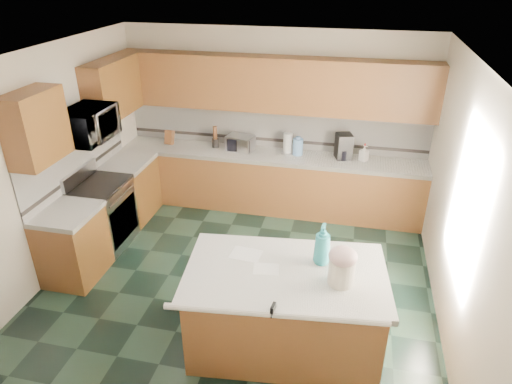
% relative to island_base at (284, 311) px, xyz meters
% --- Properties ---
extents(floor, '(4.60, 4.60, 0.00)m').
position_rel_island_base_xyz_m(floor, '(-0.70, 0.80, -0.43)').
color(floor, black).
rests_on(floor, ground).
extents(ceiling, '(4.60, 4.60, 0.00)m').
position_rel_island_base_xyz_m(ceiling, '(-0.70, 0.80, 2.27)').
color(ceiling, white).
rests_on(ceiling, ground).
extents(wall_back, '(4.60, 0.04, 2.70)m').
position_rel_island_base_xyz_m(wall_back, '(-0.70, 3.12, 0.92)').
color(wall_back, silver).
rests_on(wall_back, ground).
extents(wall_front, '(4.60, 0.04, 2.70)m').
position_rel_island_base_xyz_m(wall_front, '(-0.70, -1.52, 0.92)').
color(wall_front, silver).
rests_on(wall_front, ground).
extents(wall_left, '(0.04, 4.60, 2.70)m').
position_rel_island_base_xyz_m(wall_left, '(-3.02, 0.80, 0.92)').
color(wall_left, silver).
rests_on(wall_left, ground).
extents(wall_right, '(0.04, 4.60, 2.70)m').
position_rel_island_base_xyz_m(wall_right, '(1.62, 0.80, 0.92)').
color(wall_right, silver).
rests_on(wall_right, ground).
extents(back_base_cab, '(4.60, 0.60, 0.86)m').
position_rel_island_base_xyz_m(back_base_cab, '(-0.70, 2.80, 0.00)').
color(back_base_cab, '#432A0E').
rests_on(back_base_cab, ground).
extents(back_countertop, '(4.60, 0.64, 0.06)m').
position_rel_island_base_xyz_m(back_countertop, '(-0.70, 2.80, 0.46)').
color(back_countertop, silver).
rests_on(back_countertop, back_base_cab).
extents(back_upper_cab, '(4.60, 0.33, 0.78)m').
position_rel_island_base_xyz_m(back_upper_cab, '(-0.70, 2.94, 1.51)').
color(back_upper_cab, '#432A0E').
rests_on(back_upper_cab, wall_back).
extents(back_backsplash, '(4.60, 0.02, 0.63)m').
position_rel_island_base_xyz_m(back_backsplash, '(-0.70, 3.09, 0.81)').
color(back_backsplash, silver).
rests_on(back_backsplash, back_countertop).
extents(back_accent_band, '(4.60, 0.01, 0.05)m').
position_rel_island_base_xyz_m(back_accent_band, '(-0.70, 3.09, 0.61)').
color(back_accent_band, black).
rests_on(back_accent_band, back_countertop).
extents(left_base_cab_rear, '(0.60, 0.82, 0.86)m').
position_rel_island_base_xyz_m(left_base_cab_rear, '(-2.70, 2.09, 0.00)').
color(left_base_cab_rear, '#432A0E').
rests_on(left_base_cab_rear, ground).
extents(left_counter_rear, '(0.64, 0.82, 0.06)m').
position_rel_island_base_xyz_m(left_counter_rear, '(-2.70, 2.09, 0.46)').
color(left_counter_rear, silver).
rests_on(left_counter_rear, left_base_cab_rear).
extents(left_base_cab_front, '(0.60, 0.72, 0.86)m').
position_rel_island_base_xyz_m(left_base_cab_front, '(-2.70, 0.56, 0.00)').
color(left_base_cab_front, '#432A0E').
rests_on(left_base_cab_front, ground).
extents(left_counter_front, '(0.64, 0.72, 0.06)m').
position_rel_island_base_xyz_m(left_counter_front, '(-2.70, 0.56, 0.46)').
color(left_counter_front, silver).
rests_on(left_counter_front, left_base_cab_front).
extents(left_backsplash, '(0.02, 2.30, 0.63)m').
position_rel_island_base_xyz_m(left_backsplash, '(-2.99, 1.35, 0.81)').
color(left_backsplash, silver).
rests_on(left_backsplash, wall_left).
extents(left_accent_band, '(0.01, 2.30, 0.05)m').
position_rel_island_base_xyz_m(left_accent_band, '(-2.98, 1.35, 0.61)').
color(left_accent_band, black).
rests_on(left_accent_band, wall_left).
extents(left_upper_cab_rear, '(0.33, 1.09, 0.78)m').
position_rel_island_base_xyz_m(left_upper_cab_rear, '(-2.83, 2.23, 1.51)').
color(left_upper_cab_rear, '#432A0E').
rests_on(left_upper_cab_rear, wall_left).
extents(left_upper_cab_front, '(0.33, 0.72, 0.78)m').
position_rel_island_base_xyz_m(left_upper_cab_front, '(-2.83, 0.56, 1.51)').
color(left_upper_cab_front, '#432A0E').
rests_on(left_upper_cab_front, wall_left).
extents(range_body, '(0.60, 0.76, 0.88)m').
position_rel_island_base_xyz_m(range_body, '(-2.70, 1.30, 0.01)').
color(range_body, '#B7B7BC').
rests_on(range_body, ground).
extents(range_oven_door, '(0.02, 0.68, 0.55)m').
position_rel_island_base_xyz_m(range_oven_door, '(-2.41, 1.30, -0.03)').
color(range_oven_door, black).
rests_on(range_oven_door, range_body).
extents(range_cooktop, '(0.62, 0.78, 0.04)m').
position_rel_island_base_xyz_m(range_cooktop, '(-2.70, 1.30, 0.47)').
color(range_cooktop, black).
rests_on(range_cooktop, range_body).
extents(range_handle, '(0.02, 0.66, 0.02)m').
position_rel_island_base_xyz_m(range_handle, '(-2.38, 1.30, 0.35)').
color(range_handle, '#B7B7BC').
rests_on(range_handle, range_body).
extents(range_backguard, '(0.06, 0.76, 0.18)m').
position_rel_island_base_xyz_m(range_backguard, '(-2.96, 1.30, 0.59)').
color(range_backguard, '#B7B7BC').
rests_on(range_backguard, range_body).
extents(microwave, '(0.50, 0.73, 0.41)m').
position_rel_island_base_xyz_m(microwave, '(-2.70, 1.30, 1.30)').
color(microwave, '#B7B7BC').
rests_on(microwave, wall_left).
extents(island_base, '(1.91, 1.22, 0.86)m').
position_rel_island_base_xyz_m(island_base, '(0.00, 0.00, 0.00)').
color(island_base, '#432A0E').
rests_on(island_base, ground).
extents(island_top, '(2.02, 1.34, 0.06)m').
position_rel_island_base_xyz_m(island_top, '(0.00, 0.00, 0.46)').
color(island_top, silver).
rests_on(island_top, island_base).
extents(island_bullnose, '(1.90, 0.27, 0.06)m').
position_rel_island_base_xyz_m(island_bullnose, '(0.00, -0.57, 0.46)').
color(island_bullnose, silver).
rests_on(island_bullnose, island_base).
extents(treat_jar, '(0.32, 0.32, 0.25)m').
position_rel_island_base_xyz_m(treat_jar, '(0.51, -0.06, 0.62)').
color(treat_jar, silver).
rests_on(treat_jar, island_top).
extents(treat_jar_lid, '(0.26, 0.26, 0.16)m').
position_rel_island_base_xyz_m(treat_jar_lid, '(0.51, -0.06, 0.78)').
color(treat_jar_lid, '#D2A8A8').
rests_on(treat_jar_lid, treat_jar).
extents(treat_jar_knob, '(0.09, 0.03, 0.03)m').
position_rel_island_base_xyz_m(treat_jar_knob, '(0.51, -0.06, 0.83)').
color(treat_jar_knob, tan).
rests_on(treat_jar_knob, treat_jar_lid).
extents(treat_jar_knob_end_l, '(0.05, 0.05, 0.05)m').
position_rel_island_base_xyz_m(treat_jar_knob_end_l, '(0.47, -0.06, 0.83)').
color(treat_jar_knob_end_l, tan).
rests_on(treat_jar_knob_end_l, treat_jar_lid).
extents(treat_jar_knob_end_r, '(0.05, 0.05, 0.05)m').
position_rel_island_base_xyz_m(treat_jar_knob_end_r, '(0.56, -0.06, 0.83)').
color(treat_jar_knob_end_r, tan).
rests_on(treat_jar_knob_end_r, treat_jar_lid).
extents(soap_bottle_island, '(0.19, 0.19, 0.43)m').
position_rel_island_base_xyz_m(soap_bottle_island, '(0.31, 0.21, 0.70)').
color(soap_bottle_island, teal).
rests_on(soap_bottle_island, island_top).
extents(paper_sheet_a, '(0.27, 0.22, 0.00)m').
position_rel_island_base_xyz_m(paper_sheet_a, '(-0.19, -0.01, 0.49)').
color(paper_sheet_a, white).
rests_on(paper_sheet_a, island_top).
extents(paper_sheet_b, '(0.32, 0.25, 0.00)m').
position_rel_island_base_xyz_m(paper_sheet_b, '(-0.43, 0.19, 0.49)').
color(paper_sheet_b, white).
rests_on(paper_sheet_b, island_top).
extents(clamp_body, '(0.04, 0.10, 0.08)m').
position_rel_island_base_xyz_m(clamp_body, '(-0.02, -0.55, 0.50)').
color(clamp_body, black).
rests_on(clamp_body, island_top).
extents(clamp_handle, '(0.01, 0.06, 0.01)m').
position_rel_island_base_xyz_m(clamp_handle, '(-0.02, -0.60, 0.48)').
color(clamp_handle, black).
rests_on(clamp_handle, island_top).
extents(knife_block, '(0.14, 0.18, 0.24)m').
position_rel_island_base_xyz_m(knife_block, '(-2.33, 2.85, 0.60)').
color(knife_block, '#472814').
rests_on(knife_block, back_countertop).
extents(utensil_crock, '(0.11, 0.11, 0.14)m').
position_rel_island_base_xyz_m(utensil_crock, '(-1.58, 2.88, 0.56)').
color(utensil_crock, black).
rests_on(utensil_crock, back_countertop).
extents(utensil_bundle, '(0.06, 0.06, 0.20)m').
position_rel_island_base_xyz_m(utensil_bundle, '(-1.58, 2.88, 0.73)').
color(utensil_bundle, '#472814').
rests_on(utensil_bundle, utensil_crock).
extents(toaster_oven, '(0.44, 0.35, 0.23)m').
position_rel_island_base_xyz_m(toaster_oven, '(-1.18, 2.85, 0.60)').
color(toaster_oven, '#B7B7BC').
rests_on(toaster_oven, back_countertop).
extents(toaster_oven_door, '(0.35, 0.01, 0.19)m').
position_rel_island_base_xyz_m(toaster_oven_door, '(-1.18, 2.73, 0.60)').
color(toaster_oven_door, black).
rests_on(toaster_oven_door, toaster_oven).
extents(paper_towel, '(0.14, 0.14, 0.31)m').
position_rel_island_base_xyz_m(paper_towel, '(-0.45, 2.90, 0.64)').
color(paper_towel, white).
rests_on(paper_towel, back_countertop).
extents(paper_towel_base, '(0.21, 0.21, 0.01)m').
position_rel_island_base_xyz_m(paper_towel_base, '(-0.45, 2.90, 0.50)').
color(paper_towel_base, '#B7B7BC').
rests_on(paper_towel_base, back_countertop).
extents(water_jug, '(0.15, 0.15, 0.25)m').
position_rel_island_base_xyz_m(water_jug, '(-0.29, 2.86, 0.61)').
color(water_jug, '#6497D7').
rests_on(water_jug, back_countertop).
extents(water_jug_neck, '(0.07, 0.07, 0.04)m').
position_rel_island_base_xyz_m(water_jug_neck, '(-0.29, 2.86, 0.76)').
color(water_jug_neck, '#6497D7').
rests_on(water_jug_neck, water_jug).
extents(coffee_maker, '(0.28, 0.29, 0.37)m').
position_rel_island_base_xyz_m(coffee_maker, '(0.37, 2.88, 0.67)').
color(coffee_maker, black).
rests_on(coffee_maker, back_countertop).
extents(coffee_carafe, '(0.15, 0.15, 0.15)m').
position_rel_island_base_xyz_m(coffee_carafe, '(0.37, 2.83, 0.57)').
color(coffee_carafe, black).
rests_on(coffee_carafe, back_countertop).
extents(soap_bottle_back, '(0.15, 0.15, 0.23)m').
position_rel_island_base_xyz_m(soap_bottle_back, '(0.67, 2.85, 0.61)').
color(soap_bottle_back, white).
rests_on(soap_bottle_back, back_countertop).
extents(soap_back_cap, '(0.02, 0.02, 0.03)m').
position_rel_island_base_xyz_m(soap_back_cap, '(0.67, 2.85, 0.74)').
color(soap_back_cap, red).
rests_on(soap_back_cap, soap_bottle_back).
extents(window_light_proxy, '(0.02, 1.40, 1.10)m').
position_rel_island_base_xyz_m(window_light_proxy, '(1.59, 0.60, 1.07)').
color(window_light_proxy, white).
rests_on(window_light_proxy, wall_right).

